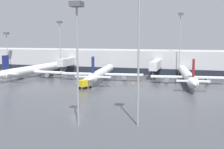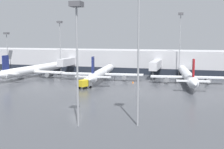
{
  "view_description": "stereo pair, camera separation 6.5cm",
  "coord_description": "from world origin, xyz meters",
  "px_view_note": "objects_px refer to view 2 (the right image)",
  "views": [
    {
      "loc": [
        22.36,
        -51.32,
        13.93
      ],
      "look_at": [
        -0.65,
        28.91,
        3.0
      ],
      "focal_mm": 45.0,
      "sensor_mm": 36.0,
      "label": 1
    },
    {
      "loc": [
        22.42,
        -51.3,
        13.93
      ],
      "look_at": [
        -0.65,
        28.91,
        3.0
      ],
      "focal_mm": 45.0,
      "sensor_mm": 36.0,
      "label": 2
    }
  ],
  "objects_px": {
    "parked_jet_2": "(187,75)",
    "apron_light_mast_3": "(7,40)",
    "parked_jet_0": "(102,73)",
    "apron_light_mast_0": "(77,30)",
    "apron_light_mast_5": "(60,33)",
    "service_truck_1": "(85,83)",
    "traffic_cone_0": "(133,82)",
    "apron_light_mast_2": "(180,28)",
    "apron_light_mast_1": "(139,17)",
    "parked_jet_1": "(33,70)"
  },
  "relations": [
    {
      "from": "apron_light_mast_1",
      "to": "apron_light_mast_3",
      "type": "distance_m",
      "value": 87.19
    },
    {
      "from": "parked_jet_2",
      "to": "apron_light_mast_2",
      "type": "relative_size",
      "value": 1.71
    },
    {
      "from": "parked_jet_1",
      "to": "traffic_cone_0",
      "type": "relative_size",
      "value": 62.3
    },
    {
      "from": "parked_jet_2",
      "to": "apron_light_mast_3",
      "type": "xyz_separation_m",
      "value": [
        -72.56,
        11.91,
        10.39
      ]
    },
    {
      "from": "parked_jet_0",
      "to": "apron_light_mast_5",
      "type": "distance_m",
      "value": 29.98
    },
    {
      "from": "parked_jet_2",
      "to": "service_truck_1",
      "type": "relative_size",
      "value": 8.94
    },
    {
      "from": "apron_light_mast_2",
      "to": "traffic_cone_0",
      "type": "bearing_deg",
      "value": -124.7
    },
    {
      "from": "service_truck_1",
      "to": "apron_light_mast_3",
      "type": "distance_m",
      "value": 54.96
    },
    {
      "from": "parked_jet_2",
      "to": "apron_light_mast_1",
      "type": "xyz_separation_m",
      "value": [
        -6.71,
        -45.07,
        14.5
      ]
    },
    {
      "from": "apron_light_mast_3",
      "to": "apron_light_mast_5",
      "type": "height_order",
      "value": "apron_light_mast_5"
    },
    {
      "from": "parked_jet_0",
      "to": "apron_light_mast_1",
      "type": "bearing_deg",
      "value": -161.59
    },
    {
      "from": "apron_light_mast_3",
      "to": "service_truck_1",
      "type": "bearing_deg",
      "value": -31.94
    },
    {
      "from": "parked_jet_2",
      "to": "apron_light_mast_0",
      "type": "xyz_separation_m",
      "value": [
        -15.77,
        -47.83,
        12.6
      ]
    },
    {
      "from": "apron_light_mast_0",
      "to": "apron_light_mast_1",
      "type": "relative_size",
      "value": 0.87
    },
    {
      "from": "apron_light_mast_0",
      "to": "traffic_cone_0",
      "type": "bearing_deg",
      "value": 90.46
    },
    {
      "from": "parked_jet_0",
      "to": "traffic_cone_0",
      "type": "height_order",
      "value": "parked_jet_0"
    },
    {
      "from": "parked_jet_0",
      "to": "parked_jet_2",
      "type": "xyz_separation_m",
      "value": [
        26.99,
        1.3,
        -0.07
      ]
    },
    {
      "from": "parked_jet_0",
      "to": "parked_jet_1",
      "type": "xyz_separation_m",
      "value": [
        -26.32,
        1.31,
        -0.04
      ]
    },
    {
      "from": "parked_jet_0",
      "to": "service_truck_1",
      "type": "distance_m",
      "value": 15.26
    },
    {
      "from": "parked_jet_1",
      "to": "service_truck_1",
      "type": "height_order",
      "value": "parked_jet_1"
    },
    {
      "from": "parked_jet_1",
      "to": "service_truck_1",
      "type": "distance_m",
      "value": 31.15
    },
    {
      "from": "service_truck_1",
      "to": "apron_light_mast_2",
      "type": "bearing_deg",
      "value": -11.53
    },
    {
      "from": "service_truck_1",
      "to": "apron_light_mast_1",
      "type": "height_order",
      "value": "apron_light_mast_1"
    },
    {
      "from": "apron_light_mast_0",
      "to": "apron_light_mast_1",
      "type": "bearing_deg",
      "value": 16.92
    },
    {
      "from": "traffic_cone_0",
      "to": "apron_light_mast_2",
      "type": "xyz_separation_m",
      "value": [
        12.99,
        18.76,
        17.08
      ]
    },
    {
      "from": "parked_jet_0",
      "to": "apron_light_mast_0",
      "type": "distance_m",
      "value": 49.47
    },
    {
      "from": "apron_light_mast_5",
      "to": "apron_light_mast_1",
      "type": "bearing_deg",
      "value": -54.07
    },
    {
      "from": "parked_jet_0",
      "to": "apron_light_mast_0",
      "type": "xyz_separation_m",
      "value": [
        11.22,
        -46.53,
        12.53
      ]
    },
    {
      "from": "apron_light_mast_2",
      "to": "parked_jet_2",
      "type": "bearing_deg",
      "value": -78.38
    },
    {
      "from": "apron_light_mast_5",
      "to": "service_truck_1",
      "type": "bearing_deg",
      "value": -53.49
    },
    {
      "from": "traffic_cone_0",
      "to": "apron_light_mast_0",
      "type": "height_order",
      "value": "apron_light_mast_0"
    },
    {
      "from": "parked_jet_1",
      "to": "parked_jet_2",
      "type": "xyz_separation_m",
      "value": [
        53.31,
        -0.01,
        -0.03
      ]
    },
    {
      "from": "traffic_cone_0",
      "to": "apron_light_mast_1",
      "type": "bearing_deg",
      "value": -77.23
    },
    {
      "from": "apron_light_mast_3",
      "to": "parked_jet_1",
      "type": "bearing_deg",
      "value": -31.72
    },
    {
      "from": "parked_jet_2",
      "to": "apron_light_mast_3",
      "type": "height_order",
      "value": "apron_light_mast_3"
    },
    {
      "from": "apron_light_mast_1",
      "to": "apron_light_mast_5",
      "type": "relative_size",
      "value": 1.08
    },
    {
      "from": "apron_light_mast_3",
      "to": "apron_light_mast_1",
      "type": "bearing_deg",
      "value": -40.87
    },
    {
      "from": "apron_light_mast_1",
      "to": "apron_light_mast_2",
      "type": "relative_size",
      "value": 0.98
    },
    {
      "from": "traffic_cone_0",
      "to": "apron_light_mast_3",
      "type": "relative_size",
      "value": 0.04
    },
    {
      "from": "parked_jet_1",
      "to": "apron_light_mast_1",
      "type": "height_order",
      "value": "apron_light_mast_1"
    },
    {
      "from": "parked_jet_1",
      "to": "apron_light_mast_1",
      "type": "bearing_deg",
      "value": -129.35
    },
    {
      "from": "traffic_cone_0",
      "to": "apron_light_mast_2",
      "type": "distance_m",
      "value": 28.51
    },
    {
      "from": "traffic_cone_0",
      "to": "apron_light_mast_0",
      "type": "bearing_deg",
      "value": -89.54
    },
    {
      "from": "service_truck_1",
      "to": "traffic_cone_0",
      "type": "distance_m",
      "value": 16.95
    },
    {
      "from": "parked_jet_0",
      "to": "apron_light_mast_3",
      "type": "distance_m",
      "value": 48.56
    },
    {
      "from": "parked_jet_0",
      "to": "apron_light_mast_3",
      "type": "height_order",
      "value": "apron_light_mast_3"
    },
    {
      "from": "parked_jet_2",
      "to": "apron_light_mast_3",
      "type": "distance_m",
      "value": 74.26
    },
    {
      "from": "parked_jet_1",
      "to": "traffic_cone_0",
      "type": "xyz_separation_m",
      "value": [
        37.18,
        -3.55,
        -2.28
      ]
    },
    {
      "from": "apron_light_mast_2",
      "to": "apron_light_mast_3",
      "type": "relative_size",
      "value": 1.4
    },
    {
      "from": "service_truck_1",
      "to": "apron_light_mast_0",
      "type": "xyz_separation_m",
      "value": [
        11.16,
        -31.3,
        13.58
      ]
    }
  ]
}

